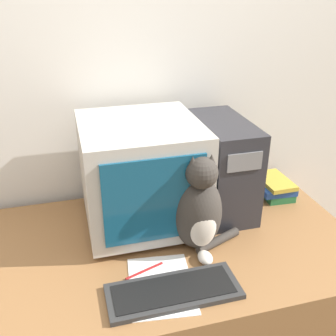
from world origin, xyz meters
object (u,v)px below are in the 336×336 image
Objects in this scene: computer_tower at (222,166)px; keyboard at (174,291)px; book_stack at (275,187)px; cat at (199,209)px; pen at (144,271)px; crt_monitor at (141,173)px.

computer_tower is 0.95× the size of keyboard.
book_stack is (0.64, 0.49, 0.03)m from keyboard.
cat is at bearing 54.18° from keyboard.
cat reaches higher than keyboard.
computer_tower is 0.32m from cat.
pen is at bearing 118.27° from keyboard.
keyboard is (0.01, -0.45, -0.22)m from crt_monitor.
computer_tower is at bearing 53.31° from cat.
computer_tower is 2.03× the size of book_stack.
crt_monitor reaches higher than book_stack.
keyboard is at bearing -61.73° from pen.
pen is (-0.42, -0.34, -0.20)m from computer_tower.
computer_tower is at bearing -176.48° from book_stack.
book_stack is (0.64, 0.04, -0.18)m from crt_monitor.
keyboard is at bearing -142.39° from book_stack.
keyboard is 3.03× the size of pen.
cat is at bearing 21.57° from pen.
crt_monitor is 0.39m from pen.
computer_tower reaches higher than keyboard.
crt_monitor is 0.36m from computer_tower.
crt_monitor is at bearing -175.69° from computer_tower.
computer_tower is at bearing 53.41° from keyboard.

